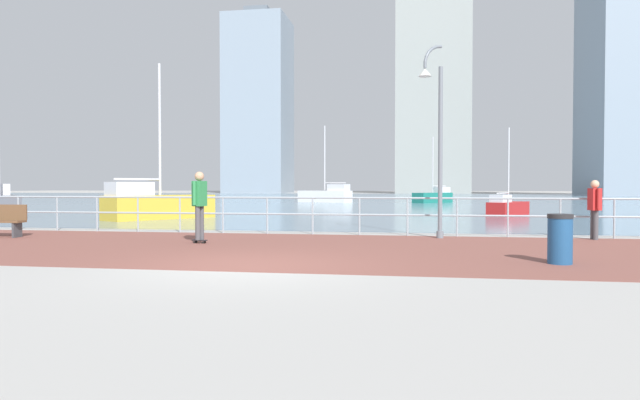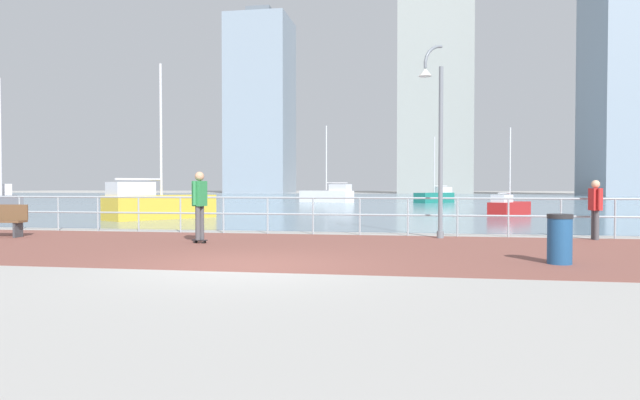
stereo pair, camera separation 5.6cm
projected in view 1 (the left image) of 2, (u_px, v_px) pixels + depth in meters
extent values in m
plane|color=#ADAAA5|center=(379.00, 202.00, 49.49)|extent=(220.00, 220.00, 0.00)
cube|color=brown|center=(285.00, 248.00, 13.01)|extent=(28.00, 7.36, 0.01)
cube|color=#6B899E|center=(385.00, 199.00, 61.02)|extent=(180.00, 88.00, 0.00)
cylinder|color=#9EADB7|center=(18.00, 213.00, 18.23)|extent=(0.05, 0.05, 1.10)
cylinder|color=#9EADB7|center=(57.00, 214.00, 18.00)|extent=(0.05, 0.05, 1.10)
cylinder|color=#9EADB7|center=(97.00, 214.00, 17.77)|extent=(0.05, 0.05, 1.10)
cylinder|color=#9EADB7|center=(138.00, 215.00, 17.54)|extent=(0.05, 0.05, 1.10)
cylinder|color=#9EADB7|center=(180.00, 215.00, 17.31)|extent=(0.05, 0.05, 1.10)
cylinder|color=#9EADB7|center=(223.00, 215.00, 17.08)|extent=(0.05, 0.05, 1.10)
cylinder|color=#9EADB7|center=(267.00, 216.00, 16.86)|extent=(0.05, 0.05, 1.10)
cylinder|color=#9EADB7|center=(313.00, 216.00, 16.63)|extent=(0.05, 0.05, 1.10)
cylinder|color=#9EADB7|center=(359.00, 217.00, 16.40)|extent=(0.05, 0.05, 1.10)
cylinder|color=#9EADB7|center=(408.00, 217.00, 16.17)|extent=(0.05, 0.05, 1.10)
cylinder|color=#9EADB7|center=(457.00, 217.00, 15.94)|extent=(0.05, 0.05, 1.10)
cylinder|color=#9EADB7|center=(508.00, 218.00, 15.71)|extent=(0.05, 0.05, 1.10)
cylinder|color=#9EADB7|center=(560.00, 218.00, 15.48)|extent=(0.05, 0.05, 1.10)
cylinder|color=#9EADB7|center=(614.00, 219.00, 15.26)|extent=(0.05, 0.05, 1.10)
cylinder|color=#9EADB7|center=(313.00, 198.00, 16.61)|extent=(25.20, 0.06, 0.06)
cylinder|color=#9EADB7|center=(313.00, 214.00, 16.63)|extent=(25.20, 0.06, 0.06)
cylinder|color=slate|center=(440.00, 235.00, 15.44)|extent=(0.19, 0.19, 0.20)
cylinder|color=slate|center=(440.00, 153.00, 15.39)|extent=(0.12, 0.12, 4.74)
cylinder|color=slate|center=(439.00, 47.00, 15.28)|extent=(0.20, 0.18, 0.11)
cylinder|color=slate|center=(434.00, 48.00, 15.21)|extent=(0.20, 0.18, 0.15)
cylinder|color=slate|center=(431.00, 50.00, 15.15)|extent=(0.20, 0.18, 0.18)
cylinder|color=slate|center=(428.00, 54.00, 15.11)|extent=(0.18, 0.17, 0.19)
cylinder|color=slate|center=(426.00, 59.00, 15.08)|extent=(0.15, 0.14, 0.19)
cylinder|color=slate|center=(425.00, 65.00, 15.07)|extent=(0.12, 0.12, 0.17)
cone|color=silver|center=(425.00, 72.00, 15.08)|extent=(0.36, 0.36, 0.22)
cylinder|color=black|center=(205.00, 242.00, 14.06)|extent=(0.06, 0.04, 0.06)
cylinder|color=black|center=(203.00, 242.00, 13.99)|extent=(0.06, 0.04, 0.06)
cylinder|color=black|center=(196.00, 242.00, 14.15)|extent=(0.06, 0.04, 0.06)
cylinder|color=black|center=(195.00, 242.00, 14.08)|extent=(0.06, 0.04, 0.06)
cube|color=black|center=(200.00, 240.00, 14.07)|extent=(0.41, 0.19, 0.02)
cylinder|color=#4C4C51|center=(201.00, 223.00, 14.13)|extent=(0.15, 0.15, 0.85)
cylinder|color=#4C4C51|center=(198.00, 223.00, 13.98)|extent=(0.15, 0.15, 0.85)
cube|color=#2D8C4C|center=(199.00, 194.00, 14.04)|extent=(0.30, 0.38, 0.63)
cylinder|color=#2D8C4C|center=(204.00, 193.00, 14.25)|extent=(0.11, 0.11, 0.60)
cylinder|color=#2D8C4C|center=(194.00, 193.00, 13.82)|extent=(0.11, 0.11, 0.60)
sphere|color=tan|center=(199.00, 176.00, 14.03)|extent=(0.24, 0.24, 0.24)
cylinder|color=#4C4C51|center=(593.00, 225.00, 15.09)|extent=(0.15, 0.15, 0.80)
cylinder|color=#4C4C51|center=(596.00, 225.00, 14.93)|extent=(0.15, 0.15, 0.80)
cube|color=red|center=(595.00, 199.00, 15.00)|extent=(0.29, 0.37, 0.59)
cylinder|color=red|center=(591.00, 199.00, 15.23)|extent=(0.10, 0.10, 0.56)
cylinder|color=red|center=(599.00, 199.00, 14.77)|extent=(0.10, 0.10, 0.56)
sphere|color=#DBAD89|center=(595.00, 184.00, 14.99)|extent=(0.22, 0.22, 0.22)
cylinder|color=navy|center=(560.00, 241.00, 10.35)|extent=(0.44, 0.44, 0.85)
cylinder|color=#262628|center=(560.00, 216.00, 10.34)|extent=(0.46, 0.46, 0.08)
cube|color=brown|center=(1.00, 212.00, 15.91)|extent=(1.60, 0.13, 0.44)
cube|color=#3F4247|center=(17.00, 230.00, 15.64)|extent=(0.08, 0.38, 0.45)
cube|color=white|center=(325.00, 197.00, 48.99)|extent=(4.98, 3.28, 1.03)
cube|color=silver|center=(339.00, 187.00, 48.18)|extent=(2.00, 1.64, 0.57)
cylinder|color=silver|center=(325.00, 158.00, 48.90)|extent=(0.11, 0.11, 5.70)
cylinder|color=silver|center=(335.00, 183.00, 48.38)|extent=(2.01, 0.95, 0.09)
cube|color=#B21E1E|center=(508.00, 209.00, 27.50)|extent=(2.42, 3.12, 0.66)
cube|color=silver|center=(501.00, 199.00, 26.79)|extent=(1.15, 1.29, 0.37)
cylinder|color=silver|center=(509.00, 165.00, 27.44)|extent=(0.07, 0.07, 3.66)
cylinder|color=silver|center=(503.00, 193.00, 26.97)|extent=(0.77, 1.21, 0.06)
cube|color=#197266|center=(433.00, 198.00, 47.75)|extent=(3.53, 3.90, 0.86)
cube|color=silver|center=(441.00, 190.00, 48.52)|extent=(1.60, 1.67, 0.48)
cylinder|color=silver|center=(433.00, 165.00, 47.67)|extent=(0.10, 0.10, 4.80)
cylinder|color=silver|center=(439.00, 186.00, 48.30)|extent=(1.22, 1.44, 0.08)
cube|color=gold|center=(160.00, 207.00, 24.55)|extent=(3.88, 4.89, 1.04)
cube|color=silver|center=(130.00, 189.00, 23.45)|extent=(1.83, 2.04, 0.58)
cylinder|color=silver|center=(160.00, 130.00, 24.46)|extent=(0.12, 0.12, 5.77)
cylinder|color=silver|center=(138.00, 179.00, 23.72)|extent=(1.25, 1.89, 0.09)
cube|color=#8493A3|center=(639.00, 39.00, 82.85)|extent=(14.11, 15.35, 46.53)
cube|color=#8493A3|center=(259.00, 106.00, 114.84)|extent=(12.33, 12.36, 35.77)
cube|color=slate|center=(258.00, 14.00, 114.36)|extent=(4.93, 4.94, 2.00)
cube|color=#939993|center=(432.00, 80.00, 109.33)|extent=(13.94, 14.04, 44.51)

